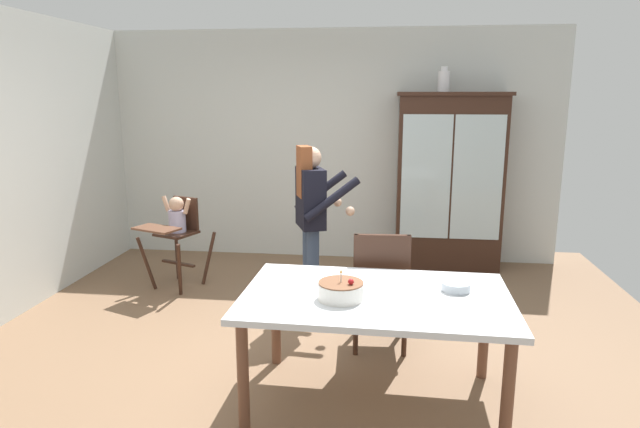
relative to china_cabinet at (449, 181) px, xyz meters
name	(u,v)px	position (x,y,z in m)	size (l,w,h in m)	color
ground_plane	(294,352)	(-1.38, -2.37, -1.00)	(6.24, 6.24, 0.00)	brown
wall_back	(331,146)	(-1.38, 0.26, 0.35)	(5.32, 0.06, 2.70)	silver
china_cabinet	(449,181)	(0.00, 0.00, 0.00)	(1.22, 0.48, 1.98)	#382116
ceramic_vase	(444,81)	(-0.11, 0.00, 1.11)	(0.13, 0.13, 0.27)	white
high_chair_with_toddler	(176,225)	(-2.81, -1.05, -0.34)	(0.74, 0.82, 0.95)	#382116
adult_person	(311,210)	(-1.35, -1.61, -0.03)	(0.63, 0.62, 1.53)	#33425B
dining_table	(376,306)	(-0.75, -2.99, -0.34)	(1.69, 1.08, 0.74)	silver
birthday_cake	(341,291)	(-0.96, -3.10, -0.20)	(0.28, 0.28, 0.19)	white
serving_bowl	(456,287)	(-0.24, -2.87, -0.23)	(0.18, 0.18, 0.06)	#B2BCC6
dining_chair_far_side	(381,283)	(-0.72, -2.25, -0.44)	(0.46, 0.46, 0.96)	#382116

